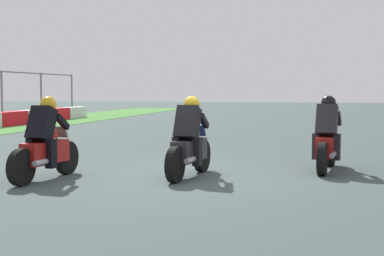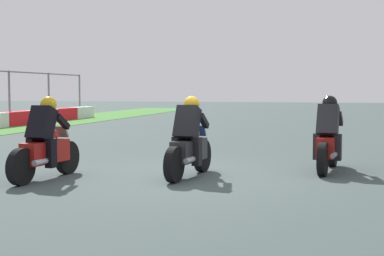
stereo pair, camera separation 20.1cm
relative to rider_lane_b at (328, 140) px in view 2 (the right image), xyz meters
name	(u,v)px [view 2 (the right image)]	position (x,y,z in m)	size (l,w,h in m)	color
ground_plane	(191,176)	(-1.22, 2.52, -0.62)	(120.00, 120.00, 0.00)	#3B4846
rider_lane_b	(328,140)	(0.00, 0.00, 0.00)	(2.04, 0.59, 1.51)	black
rider_lane_c	(189,144)	(-1.39, 2.51, 0.00)	(2.04, 0.59, 1.51)	black
rider_lane_d	(45,145)	(-2.28, 4.97, 0.00)	(2.04, 0.58, 1.51)	black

